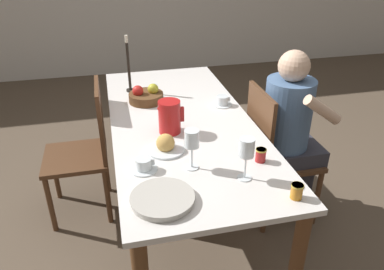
% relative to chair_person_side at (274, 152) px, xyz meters
% --- Properties ---
extents(ground_plane, '(20.00, 20.00, 0.00)m').
position_rel_chair_person_side_xyz_m(ground_plane, '(-0.61, 0.08, -0.50)').
color(ground_plane, brown).
extents(dining_table, '(0.85, 1.93, 0.77)m').
position_rel_chair_person_side_xyz_m(dining_table, '(-0.61, 0.08, 0.17)').
color(dining_table, silver).
rests_on(dining_table, ground_plane).
extents(chair_person_side, '(0.42, 0.42, 0.95)m').
position_rel_chair_person_side_xyz_m(chair_person_side, '(0.00, 0.00, 0.00)').
color(chair_person_side, '#51331E').
rests_on(chair_person_side, ground_plane).
extents(chair_opposite, '(0.42, 0.42, 0.95)m').
position_rel_chair_person_side_xyz_m(chair_opposite, '(-1.22, 0.33, 0.00)').
color(chair_opposite, '#51331E').
rests_on(chair_opposite, ground_plane).
extents(person_seated, '(0.39, 0.41, 1.19)m').
position_rel_chair_person_side_xyz_m(person_seated, '(0.09, -0.01, 0.21)').
color(person_seated, '#33333D').
rests_on(person_seated, ground_plane).
extents(red_pitcher, '(0.15, 0.13, 0.19)m').
position_rel_chair_person_side_xyz_m(red_pitcher, '(-0.70, -0.05, 0.37)').
color(red_pitcher, red).
rests_on(red_pitcher, dining_table).
extents(wine_glass_water, '(0.07, 0.07, 0.21)m').
position_rel_chair_person_side_xyz_m(wine_glass_water, '(-0.45, -0.59, 0.43)').
color(wine_glass_water, white).
rests_on(wine_glass_water, dining_table).
extents(wine_glass_juice, '(0.07, 0.07, 0.21)m').
position_rel_chair_person_side_xyz_m(wine_glass_juice, '(-0.67, -0.45, 0.42)').
color(wine_glass_juice, white).
rests_on(wine_glass_juice, dining_table).
extents(teacup_near_person, '(0.13, 0.13, 0.06)m').
position_rel_chair_person_side_xyz_m(teacup_near_person, '(-0.90, -0.41, 0.30)').
color(teacup_near_person, silver).
rests_on(teacup_near_person, dining_table).
extents(teacup_across, '(0.13, 0.13, 0.06)m').
position_rel_chair_person_side_xyz_m(teacup_across, '(-0.30, 0.24, 0.30)').
color(teacup_across, silver).
rests_on(teacup_across, dining_table).
extents(serving_tray, '(0.28, 0.28, 0.03)m').
position_rel_chair_person_side_xyz_m(serving_tray, '(-0.85, -0.68, 0.28)').
color(serving_tray, '#B7B2A8').
rests_on(serving_tray, dining_table).
extents(bread_plate, '(0.21, 0.21, 0.10)m').
position_rel_chair_person_side_xyz_m(bread_plate, '(-0.76, -0.25, 0.30)').
color(bread_plate, silver).
rests_on(bread_plate, dining_table).
extents(jam_jar_amber, '(0.06, 0.06, 0.07)m').
position_rel_chair_person_side_xyz_m(jam_jar_amber, '(-0.28, -0.78, 0.31)').
color(jam_jar_amber, '#C67A1E').
rests_on(jam_jar_amber, dining_table).
extents(jam_jar_red, '(0.06, 0.06, 0.07)m').
position_rel_chair_person_side_xyz_m(jam_jar_red, '(-0.32, -0.47, 0.31)').
color(jam_jar_red, '#A81E1E').
rests_on(jam_jar_red, dining_table).
extents(fruit_bowl, '(0.23, 0.23, 0.12)m').
position_rel_chair_person_side_xyz_m(fruit_bowl, '(-0.78, 0.41, 0.31)').
color(fruit_bowl, brown).
rests_on(fruit_bowl, dining_table).
extents(candlestick_tall, '(0.06, 0.06, 0.40)m').
position_rel_chair_person_side_xyz_m(candlestick_tall, '(-0.87, 0.63, 0.43)').
color(candlestick_tall, black).
rests_on(candlestick_tall, dining_table).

